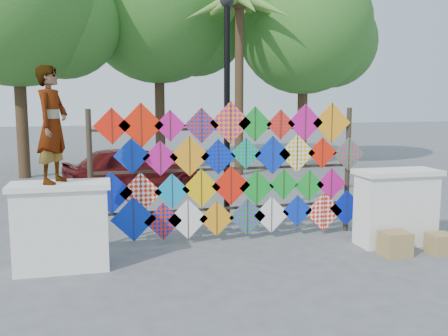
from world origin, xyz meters
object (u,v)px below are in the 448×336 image
(kite_rack, at_px, (232,172))
(sedan, at_px, (133,168))
(lamppost, at_px, (227,87))
(vendor_woman, at_px, (52,125))

(kite_rack, relative_size, sedan, 1.35)
(kite_rack, height_order, lamppost, lamppost)
(kite_rack, distance_m, lamppost, 1.97)
(kite_rack, xyz_separation_m, vendor_woman, (-2.83, -0.92, 0.90))
(vendor_woman, distance_m, sedan, 6.40)
(vendor_woman, bearing_deg, lamppost, -30.75)
(kite_rack, relative_size, lamppost, 1.10)
(vendor_woman, bearing_deg, kite_rack, -48.38)
(kite_rack, bearing_deg, vendor_woman, -161.94)
(lamppost, bearing_deg, vendor_woman, -144.30)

